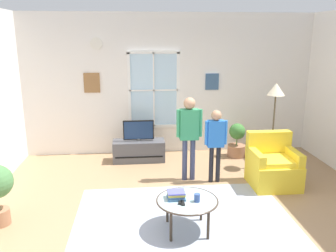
% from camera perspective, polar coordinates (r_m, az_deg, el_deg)
% --- Properties ---
extents(ground_plane, '(6.60, 6.20, 0.02)m').
position_cam_1_polar(ground_plane, '(5.07, 3.48, -14.45)').
color(ground_plane, '#9E7A56').
extents(back_wall, '(6.00, 0.17, 2.91)m').
position_cam_1_polar(back_wall, '(7.33, 0.12, 6.80)').
color(back_wall, silver).
rests_on(back_wall, ground_plane).
extents(area_rug, '(2.98, 2.32, 0.01)m').
position_cam_1_polar(area_rug, '(4.88, 2.74, -15.50)').
color(area_rug, '#999EAD').
rests_on(area_rug, ground_plane).
extents(tv_stand, '(1.03, 0.42, 0.42)m').
position_cam_1_polar(tv_stand, '(7.02, -4.79, -4.06)').
color(tv_stand, '#4C4C51').
rests_on(tv_stand, ground_plane).
extents(television, '(0.61, 0.08, 0.42)m').
position_cam_1_polar(television, '(6.89, -4.87, -0.69)').
color(television, '#4C4C4C').
rests_on(television, tv_stand).
extents(armchair, '(0.76, 0.74, 0.87)m').
position_cam_1_polar(armchair, '(6.11, 16.83, -6.38)').
color(armchair, yellow).
rests_on(armchair, ground_plane).
extents(coffee_table, '(0.80, 0.80, 0.43)m').
position_cam_1_polar(coffee_table, '(4.52, 3.16, -12.29)').
color(coffee_table, '#99B2B7').
rests_on(coffee_table, ground_plane).
extents(book_stack, '(0.22, 0.20, 0.10)m').
position_cam_1_polar(book_stack, '(4.52, 1.35, -11.25)').
color(book_stack, '#39618D').
rests_on(book_stack, coffee_table).
extents(cup, '(0.08, 0.08, 0.10)m').
position_cam_1_polar(cup, '(4.45, 4.80, -11.66)').
color(cup, '#334C8C').
rests_on(cup, coffee_table).
extents(remote_near_books, '(0.04, 0.14, 0.02)m').
position_cam_1_polar(remote_near_books, '(4.42, 2.42, -12.47)').
color(remote_near_books, black).
rests_on(remote_near_books, coffee_table).
extents(remote_near_cup, '(0.08, 0.15, 0.02)m').
position_cam_1_polar(remote_near_cup, '(4.44, 2.10, -12.30)').
color(remote_near_cup, black).
rests_on(remote_near_cup, coffee_table).
extents(person_green_shirt, '(0.44, 0.20, 1.46)m').
position_cam_1_polar(person_green_shirt, '(5.89, 3.49, -0.52)').
color(person_green_shirt, '#333851').
rests_on(person_green_shirt, ground_plane).
extents(person_blue_shirt, '(0.38, 0.17, 1.26)m').
position_cam_1_polar(person_blue_shirt, '(5.87, 7.82, -1.93)').
color(person_blue_shirt, black).
rests_on(person_blue_shirt, ground_plane).
extents(potted_plant_by_window, '(0.36, 0.36, 0.71)m').
position_cam_1_polar(potted_plant_by_window, '(7.34, 11.23, -2.36)').
color(potted_plant_by_window, '#9E6B4C').
rests_on(potted_plant_by_window, ground_plane).
extents(floor_lamp, '(0.32, 0.32, 1.62)m').
position_cam_1_polar(floor_lamp, '(6.63, 17.23, 4.45)').
color(floor_lamp, black).
rests_on(floor_lamp, ground_plane).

